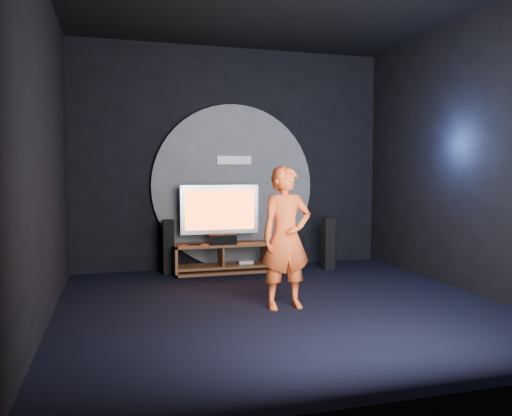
% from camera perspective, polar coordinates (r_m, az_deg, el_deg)
% --- Properties ---
extents(floor, '(5.00, 5.00, 0.00)m').
position_cam_1_polar(floor, '(5.84, 3.07, -11.03)').
color(floor, black).
rests_on(floor, ground).
extents(back_wall, '(5.00, 0.04, 3.50)m').
position_cam_1_polar(back_wall, '(8.05, -2.68, 5.68)').
color(back_wall, black).
rests_on(back_wall, ground).
extents(front_wall, '(5.00, 0.04, 3.50)m').
position_cam_1_polar(front_wall, '(3.38, 17.16, 7.83)').
color(front_wall, black).
rests_on(front_wall, ground).
extents(left_wall, '(0.04, 5.00, 3.50)m').
position_cam_1_polar(left_wall, '(5.38, -23.10, 6.20)').
color(left_wall, black).
rests_on(left_wall, ground).
extents(right_wall, '(0.04, 5.00, 3.50)m').
position_cam_1_polar(right_wall, '(6.87, 23.35, 5.64)').
color(right_wall, black).
rests_on(right_wall, ground).
extents(wall_disc_panel, '(2.60, 0.11, 2.60)m').
position_cam_1_polar(wall_disc_panel, '(7.99, -2.58, 2.47)').
color(wall_disc_panel, '#515156').
rests_on(wall_disc_panel, ground).
extents(media_console, '(1.44, 0.45, 0.45)m').
position_cam_1_polar(media_console, '(7.66, -3.98, -5.93)').
color(media_console, brown).
rests_on(media_console, ground).
extents(tv, '(1.20, 0.22, 0.88)m').
position_cam_1_polar(tv, '(7.63, -4.16, -0.37)').
color(tv, '#BBBBC3').
rests_on(tv, media_console).
extents(center_speaker, '(0.40, 0.15, 0.15)m').
position_cam_1_polar(center_speaker, '(7.47, -3.82, -3.62)').
color(center_speaker, black).
rests_on(center_speaker, media_console).
extents(remote, '(0.18, 0.05, 0.02)m').
position_cam_1_polar(remote, '(7.42, -7.03, -4.18)').
color(remote, black).
rests_on(remote, media_console).
extents(tower_speaker_left, '(0.16, 0.18, 0.82)m').
position_cam_1_polar(tower_speaker_left, '(7.61, -9.99, -4.41)').
color(tower_speaker_left, black).
rests_on(tower_speaker_left, ground).
extents(tower_speaker_right, '(0.16, 0.18, 0.82)m').
position_cam_1_polar(tower_speaker_right, '(7.96, 8.24, -4.03)').
color(tower_speaker_right, black).
rests_on(tower_speaker_right, ground).
extents(subwoofer, '(0.29, 0.29, 0.32)m').
position_cam_1_polar(subwoofer, '(7.69, 2.79, -6.15)').
color(subwoofer, black).
rests_on(subwoofer, ground).
extents(player, '(0.60, 0.41, 1.60)m').
position_cam_1_polar(player, '(5.58, 3.45, -3.38)').
color(player, '#F35521').
rests_on(player, ground).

